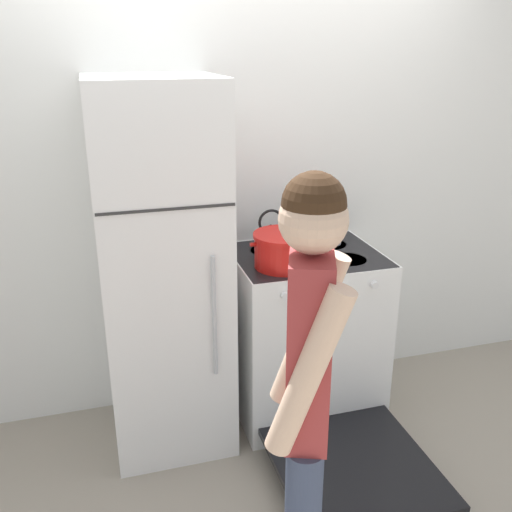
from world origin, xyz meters
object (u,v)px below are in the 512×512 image
at_px(tea_kettle, 271,238).
at_px(person, 307,398).
at_px(refrigerator, 163,272).
at_px(utensil_jar, 332,231).
at_px(stove_range, 307,338).
at_px(dutch_oven_pot, 284,250).

distance_m(tea_kettle, person, 1.38).
bearing_deg(person, refrigerator, 34.36).
bearing_deg(refrigerator, utensil_jar, 8.02).
bearing_deg(utensil_jar, tea_kettle, -179.13).
xyz_separation_m(refrigerator, stove_range, (0.76, -0.03, -0.46)).
distance_m(dutch_oven_pot, utensil_jar, 0.45).
bearing_deg(utensil_jar, person, -116.30).
relative_size(refrigerator, stove_range, 1.35).
distance_m(stove_range, utensil_jar, 0.60).
bearing_deg(person, dutch_oven_pot, 5.95).
bearing_deg(person, utensil_jar, -5.11).
distance_m(refrigerator, dutch_oven_pot, 0.60).
bearing_deg(refrigerator, person, -76.83).
bearing_deg(dutch_oven_pot, tea_kettle, 86.81).
height_order(refrigerator, person, refrigerator).
xyz_separation_m(stove_range, dutch_oven_pot, (-0.17, -0.08, 0.56)).
distance_m(refrigerator, utensil_jar, 0.96).
bearing_deg(dutch_oven_pot, utensil_jar, 34.26).
distance_m(refrigerator, tea_kettle, 0.62).
height_order(stove_range, utensil_jar, utensil_jar).
bearing_deg(utensil_jar, refrigerator, -171.98).
bearing_deg(dutch_oven_pot, person, -105.24).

